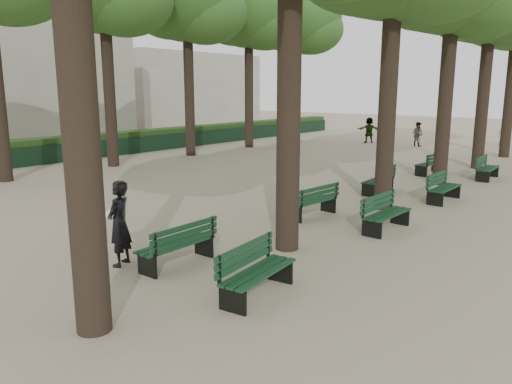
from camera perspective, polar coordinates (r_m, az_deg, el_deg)
The scene contains 18 objects.
ground at distance 10.35m, azimuth -13.27°, elevation -8.75°, with size 120.00×120.00×0.00m, color tan.
tree_far_4 at distance 31.31m, azimuth -0.84°, elevation 20.14°, with size 6.00×6.00×10.45m.
tree_far_5 at distance 35.27m, azimuth 4.65°, elevation 19.15°, with size 6.00×6.00×10.45m.
bench_left_0 at distance 10.41m, azimuth -9.02°, elevation -6.86°, with size 0.58×1.80×0.92m.
bench_left_1 at distance 14.20m, azimuth 6.38°, elevation -1.75°, with size 0.74×1.85×0.92m.
bench_left_2 at distance 17.89m, azimuth 13.77°, elevation 0.78°, with size 0.67×1.83×0.92m.
bench_left_3 at distance 22.44m, azimuth 19.20°, elevation 2.64°, with size 0.73×1.84×0.92m.
bench_right_0 at distance 8.83m, azimuth 0.25°, elevation -10.17°, with size 0.77×1.85×0.92m.
bench_right_1 at distance 13.16m, azimuth 14.71°, elevation -3.16°, with size 0.63×1.82×0.92m.
bench_right_2 at distance 17.12m, azimuth 20.69°, elevation -0.13°, with size 0.60×1.81×0.92m.
bench_right_3 at distance 22.00m, azimuth 24.93°, elevation 2.02°, with size 0.63×1.82×0.92m.
man_with_map at distance 10.50m, azimuth -15.36°, elevation -3.49°, with size 0.74×0.79×1.77m.
pedestrian_e at distance 34.37m, azimuth 12.79°, elevation 6.91°, with size 1.58×0.34×1.71m, color #262628.
pedestrian_d at distance 34.81m, azimuth 26.50°, elevation 5.91°, with size 0.76×0.31×1.56m, color #262628.
pedestrian_a at distance 33.13m, azimuth 17.97°, elevation 6.30°, with size 0.74×0.30×1.52m, color #262628.
fence at distance 28.48m, azimuth -14.60°, elevation 5.07°, with size 0.08×42.00×0.90m, color black.
hedge at distance 29.03m, azimuth -15.45°, elevation 5.44°, with size 1.20×42.00×1.20m, color #1C3C14.
building_far at distance 54.28m, azimuth -10.06°, elevation 11.48°, with size 12.00×16.00×7.00m, color #B7B2A3.
Camera 1 is at (7.73, -5.88, 3.56)m, focal length 35.00 mm.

